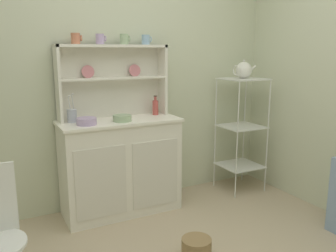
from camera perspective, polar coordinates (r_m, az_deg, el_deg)
The scene contains 14 objects.
wall_back at distance 3.34m, azimuth -8.38°, elevation 8.52°, with size 3.84×0.05×2.50m, color beige.
hutch_cabinet at distance 3.23m, azimuth -7.59°, elevation -6.25°, with size 1.06×0.45×0.85m.
hutch_shelf_unit at distance 3.23m, azimuth -8.98°, elevation 8.07°, with size 0.98×0.18×0.64m.
bakers_rack at distance 3.74m, azimuth 11.69°, elevation 0.46°, with size 0.41×0.39×1.17m.
floor_basket at distance 2.66m, azimuth 4.59°, elevation -19.01°, with size 0.21×0.21×0.15m, color #93754C.
cup_terracotta_0 at distance 3.10m, azimuth -14.59°, elevation 13.42°, with size 0.09×0.07×0.09m.
cup_lilac_1 at distance 3.16m, azimuth -10.82°, elevation 13.54°, with size 0.09×0.07×0.09m.
cup_sage_2 at distance 3.23m, azimuth -7.01°, elevation 13.65°, with size 0.09×0.07×0.09m.
cup_sky_3 at distance 3.30m, azimuth -3.57°, elevation 13.65°, with size 0.09×0.07×0.09m.
bowl_mixing_large at distance 2.97m, azimuth -12.93°, elevation 0.75°, with size 0.16×0.16×0.06m, color #B79ECC.
bowl_floral_medium at distance 3.06m, azimuth -7.35°, elevation 1.25°, with size 0.16×0.16×0.05m, color #9EB78E.
jam_bottle at distance 3.34m, azimuth -2.03°, elevation 3.07°, with size 0.06×0.06×0.18m.
utensil_jar at distance 3.09m, azimuth -15.14°, elevation 1.64°, with size 0.08×0.08×0.25m.
porcelain_teapot at distance 3.67m, azimuth 12.03°, elevation 8.77°, with size 0.25×0.16×0.19m.
Camera 1 is at (-1.09, -1.53, 1.45)m, focal length 38.00 mm.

